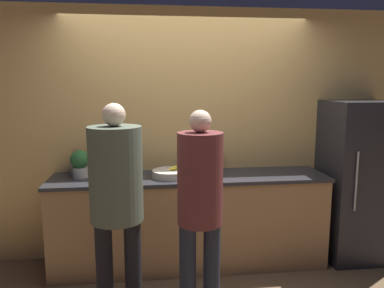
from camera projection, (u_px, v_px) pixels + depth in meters
ground_plane at (194, 281)px, 3.52m from camera, size 14.00×14.00×0.00m
wall_back at (186, 134)px, 3.96m from camera, size 5.20×0.06×2.60m
counter at (190, 220)px, 3.79m from camera, size 2.73×0.64×0.93m
refrigerator at (357, 180)px, 3.91m from camera, size 0.67×0.65×1.66m
person_left at (116, 191)px, 2.79m from camera, size 0.40×0.40×1.70m
person_center at (200, 199)px, 2.80m from camera, size 0.34×0.34×1.65m
fruit_bowl at (170, 173)px, 3.64m from camera, size 0.35×0.35×0.11m
utensil_crock at (75, 166)px, 3.79m from camera, size 0.09×0.09×0.25m
bottle_amber at (219, 162)px, 3.96m from camera, size 0.07×0.07×0.21m
cup_red at (108, 175)px, 3.55m from camera, size 0.07×0.07×0.08m
potted_plant at (80, 163)px, 3.61m from camera, size 0.18×0.18×0.27m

